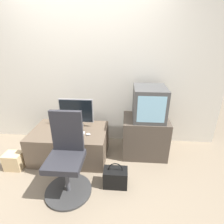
# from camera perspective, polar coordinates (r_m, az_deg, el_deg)

# --- Properties ---
(ground_plane) EXTENTS (12.00, 12.00, 0.00)m
(ground_plane) POSITION_cam_1_polar(r_m,az_deg,el_deg) (2.36, -13.66, -24.73)
(ground_plane) COLOR #7F705B
(wall_back) EXTENTS (4.40, 0.05, 2.60)m
(wall_back) POSITION_cam_1_polar(r_m,az_deg,el_deg) (2.91, -8.28, 14.49)
(wall_back) COLOR silver
(wall_back) RESTS_ON ground_plane
(desk) EXTENTS (1.11, 0.71, 0.46)m
(desk) POSITION_cam_1_polar(r_m,az_deg,el_deg) (2.80, -13.46, -9.92)
(desk) COLOR brown
(desk) RESTS_ON ground_plane
(side_stand) EXTENTS (0.67, 0.52, 0.61)m
(side_stand) POSITION_cam_1_polar(r_m,az_deg,el_deg) (2.80, 10.59, -7.71)
(side_stand) COLOR #4C4238
(side_stand) RESTS_ON ground_plane
(main_monitor) EXTENTS (0.52, 0.18, 0.44)m
(main_monitor) POSITION_cam_1_polar(r_m,az_deg,el_deg) (2.68, -11.56, -0.36)
(main_monitor) COLOR #B2B2B7
(main_monitor) RESTS_ON desk
(keyboard) EXTENTS (0.31, 0.12, 0.01)m
(keyboard) POSITION_cam_1_polar(r_m,az_deg,el_deg) (2.57, -12.51, -6.91)
(keyboard) COLOR silver
(keyboard) RESTS_ON desk
(mouse) EXTENTS (0.07, 0.04, 0.03)m
(mouse) POSITION_cam_1_polar(r_m,az_deg,el_deg) (2.50, -7.81, -7.22)
(mouse) COLOR silver
(mouse) RESTS_ON desk
(crt_tv) EXTENTS (0.45, 0.51, 0.48)m
(crt_tv) POSITION_cam_1_polar(r_m,az_deg,el_deg) (2.58, 12.04, 2.82)
(crt_tv) COLOR #474747
(crt_tv) RESTS_ON side_stand
(office_chair) EXTENTS (0.56, 0.56, 0.99)m
(office_chair) POSITION_cam_1_polar(r_m,az_deg,el_deg) (2.16, -14.54, -15.58)
(office_chair) COLOR #333333
(office_chair) RESTS_ON ground_plane
(cardboard_box_lower) EXTENTS (0.24, 0.19, 0.24)m
(cardboard_box_lower) POSITION_cam_1_polar(r_m,az_deg,el_deg) (2.91, -29.33, -13.74)
(cardboard_box_lower) COLOR #D1B27F
(cardboard_box_lower) RESTS_ON ground_plane
(handbag) EXTENTS (0.30, 0.18, 0.34)m
(handbag) POSITION_cam_1_polar(r_m,az_deg,el_deg) (2.32, 1.12, -20.56)
(handbag) COLOR black
(handbag) RESTS_ON ground_plane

